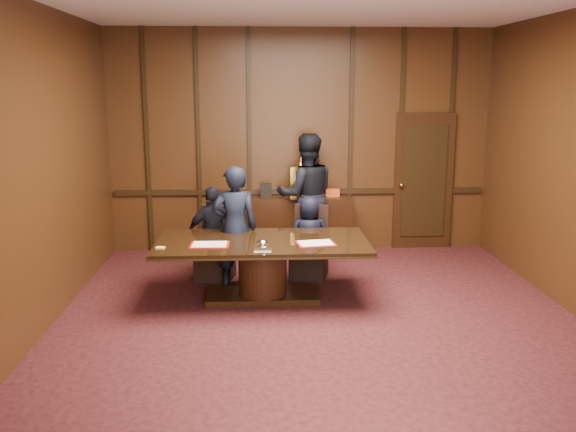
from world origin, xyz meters
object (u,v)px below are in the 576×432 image
Objects in this scene: sideboard at (301,222)px; signatory_right at (309,238)px; signatory_left at (214,234)px; conference_table at (263,260)px; witness_right at (306,195)px; witness_left at (235,228)px.

sideboard is 1.36m from signatory_right.
signatory_left is 1.12× the size of signatory_right.
conference_table is 1.37× the size of witness_right.
witness_left is at bearing 14.30° from signatory_right.
witness_right is at bearing -130.82° from witness_left.
signatory_left is at bearing 36.89° from witness_right.
witness_left is at bearing 120.66° from signatory_left.
sideboard is 0.50m from witness_right.
conference_table is at bearing 47.26° from signatory_right.
signatory_left is 0.68× the size of witness_right.
sideboard is 1.23× the size of signatory_left.
signatory_right is at bearing -89.03° from sideboard.
signatory_right is (1.30, 0.00, -0.07)m from signatory_left.
witness_right reaches higher than conference_table.
conference_table is (-0.63, -2.16, 0.02)m from sideboard.
sideboard is 1.98m from witness_left.
signatory_left is at bearing -3.64° from signatory_right.
conference_table is at bearing 120.49° from witness_left.
conference_table is 1.03m from signatory_right.
witness_left is (-0.98, -1.69, 0.33)m from sideboard.
witness_left reaches higher than conference_table.
signatory_left is 1.83m from witness_right.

